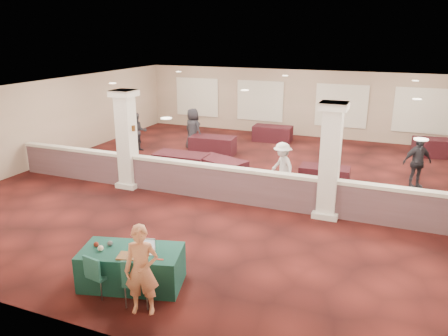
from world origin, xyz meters
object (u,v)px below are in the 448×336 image
at_px(far_table_front_center, 221,169).
at_px(near_table, 132,267).
at_px(attendee_a, 137,132).
at_px(conf_chair_side, 97,272).
at_px(far_table_front_left, 181,164).
at_px(attendee_c, 417,162).
at_px(woman, 142,270).
at_px(conf_chair_main, 137,278).
at_px(far_table_back_right, 437,148).
at_px(far_table_back_center, 273,134).
at_px(attendee_d, 193,129).
at_px(far_table_front_right, 324,176).
at_px(attendee_b, 282,167).
at_px(far_table_back_left, 213,145).

bearing_deg(far_table_front_center, near_table, -82.57).
height_order(far_table_front_center, attendee_a, attendee_a).
bearing_deg(attendee_a, conf_chair_side, -103.15).
relative_size(far_table_front_left, attendee_c, 1.09).
distance_m(far_table_front_left, far_table_front_center, 1.54).
bearing_deg(attendee_c, woman, -151.13).
bearing_deg(conf_chair_main, woman, -45.92).
distance_m(near_table, far_table_back_right, 14.28).
relative_size(near_table, far_table_back_center, 1.13).
bearing_deg(attendee_d, attendee_c, -168.87).
bearing_deg(attendee_c, far_table_front_center, 160.67).
bearing_deg(far_table_front_right, attendee_c, 18.35).
height_order(near_table, attendee_c, attendee_c).
relative_size(far_table_front_left, attendee_d, 1.05).
relative_size(far_table_front_center, far_table_back_center, 1.02).
bearing_deg(far_table_front_right, woman, -102.78).
bearing_deg(far_table_front_center, far_table_front_right, 11.77).
height_order(attendee_b, attendee_d, attendee_d).
height_order(far_table_front_right, far_table_back_center, far_table_back_center).
xyz_separation_m(conf_chair_side, attendee_d, (-3.11, 10.58, 0.39)).
xyz_separation_m(far_table_front_center, attendee_c, (6.26, 1.65, 0.50)).
bearing_deg(attendee_b, attendee_a, -156.83).
distance_m(conf_chair_side, far_table_back_right, 14.98).
relative_size(far_table_front_center, attendee_c, 1.05).
bearing_deg(conf_chair_side, conf_chair_main, 8.71).
xyz_separation_m(attendee_a, attendee_c, (11.02, -0.50, 0.04)).
height_order(conf_chair_side, attendee_d, attendee_d).
height_order(woman, attendee_c, attendee_c).
relative_size(far_table_front_right, far_table_back_center, 0.91).
xyz_separation_m(far_table_back_left, far_table_back_center, (1.70, 3.12, -0.02)).
distance_m(far_table_back_center, far_table_back_right, 6.99).
relative_size(conf_chair_main, far_table_back_left, 0.54).
bearing_deg(conf_chair_side, near_table, 64.07).
bearing_deg(attendee_d, far_table_back_center, -113.25).
xyz_separation_m(attendee_b, attendee_c, (4.00, 1.95, 0.06)).
relative_size(conf_chair_main, attendee_d, 0.55).
bearing_deg(conf_chair_main, far_table_front_right, 61.49).
bearing_deg(woman, attendee_c, 44.45).
bearing_deg(conf_chair_main, near_table, 117.27).
relative_size(conf_chair_side, woman, 0.50).
relative_size(conf_chair_main, woman, 0.58).
distance_m(woman, attendee_a, 11.55).
xyz_separation_m(far_table_front_right, attendee_b, (-1.19, -1.02, 0.48)).
bearing_deg(conf_chair_main, far_table_back_left, 91.86).
relative_size(near_table, woman, 1.17).
bearing_deg(woman, conf_chair_side, 155.38).
xyz_separation_m(conf_chair_main, far_table_front_center, (-1.40, 7.38, -0.22)).
distance_m(far_table_front_right, attendee_b, 1.64).
distance_m(conf_chair_main, attendee_b, 7.14).
distance_m(far_table_back_right, attendee_d, 10.17).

